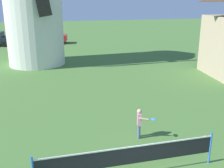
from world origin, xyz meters
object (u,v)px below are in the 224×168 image
(stray_ball, at_px, (205,138))
(parked_car_red, at_px, (48,37))
(player_far, at_px, (140,122))
(tennis_net, at_px, (129,156))

(stray_ball, height_order, parked_car_red, parked_car_red)
(stray_ball, bearing_deg, player_far, 159.94)
(tennis_net, height_order, stray_ball, tennis_net)
(stray_ball, xyz_separation_m, parked_car_red, (-4.95, 25.05, 0.71))
(tennis_net, distance_m, stray_ball, 3.75)
(player_far, relative_size, stray_ball, 5.86)
(tennis_net, xyz_separation_m, parked_car_red, (-1.49, 26.36, 0.12))
(tennis_net, height_order, player_far, player_far)
(tennis_net, xyz_separation_m, player_far, (1.13, 2.17, -0.02))
(player_far, bearing_deg, parked_car_red, 96.20)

